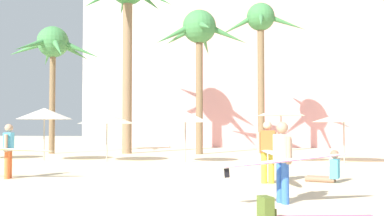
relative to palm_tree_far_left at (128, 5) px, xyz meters
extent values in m
cube|color=pink|center=(13.21, 12.02, 0.92)|extent=(23.81, 9.32, 19.00)
cube|color=#BCB7AD|center=(-1.06, 21.66, 4.60)|extent=(14.50, 11.83, 26.35)
cylinder|color=#896B4C|center=(-0.01, 0.00, -3.76)|extent=(0.55, 0.55, 9.63)
cone|color=#387A3D|center=(0.85, 1.46, 0.67)|extent=(1.66, 2.38, 1.19)
cone|color=#387A3D|center=(-0.67, 1.52, 0.57)|extent=(1.39, 2.44, 1.38)
cylinder|color=brown|center=(7.67, 1.18, -4.59)|extent=(0.39, 0.39, 7.98)
sphere|color=#428447|center=(7.67, 1.18, -0.60)|extent=(1.65, 1.65, 1.65)
cone|color=#428447|center=(9.17, 1.09, -1.03)|extent=(2.33, 0.51, 1.21)
cone|color=#428447|center=(7.70, 2.65, -1.11)|extent=(0.42, 2.28, 1.36)
cone|color=#428447|center=(6.26, 0.95, -1.18)|extent=(2.25, 0.72, 1.47)
cone|color=#428447|center=(7.61, -0.28, -1.12)|extent=(0.45, 2.27, 1.38)
cylinder|color=brown|center=(-4.26, -0.54, -5.37)|extent=(0.33, 0.33, 6.41)
sphere|color=#428447|center=(-4.26, -0.54, -2.17)|extent=(1.78, 1.78, 1.78)
cone|color=#428447|center=(-2.71, -0.30, -2.62)|extent=(2.42, 0.75, 1.27)
cone|color=#428447|center=(-3.52, 0.88, -2.52)|extent=(1.47, 2.34, 1.08)
cone|color=#428447|center=(-5.10, 0.75, -2.69)|extent=(1.62, 2.18, 1.40)
cone|color=#428447|center=(-5.86, -0.42, -2.52)|extent=(2.45, 0.56, 1.07)
cone|color=#428447|center=(-4.84, -2.00, -2.60)|extent=(1.26, 2.37, 1.22)
cone|color=#428447|center=(-3.43, -1.81, -2.74)|extent=(1.59, 2.16, 1.48)
cylinder|color=brown|center=(4.17, -0.17, -4.98)|extent=(0.39, 0.39, 7.18)
sphere|color=#428447|center=(4.17, -0.17, -1.39)|extent=(1.90, 1.90, 1.90)
cone|color=#428447|center=(5.75, -0.05, -1.89)|extent=(2.43, 0.61, 1.38)
cone|color=#428447|center=(4.37, 1.34, -2.00)|extent=(0.73, 2.36, 1.59)
cone|color=#428447|center=(2.87, 0.83, -1.74)|extent=(2.20, 1.84, 1.10)
cone|color=#428447|center=(2.79, -0.89, -1.97)|extent=(2.28, 1.45, 1.53)
cone|color=#428447|center=(4.60, -1.76, -1.73)|extent=(1.05, 2.49, 1.08)
cylinder|color=gray|center=(0.49, -5.62, -7.51)|extent=(0.06, 0.06, 2.14)
cone|color=beige|center=(0.49, -5.62, -6.67)|extent=(2.58, 2.58, 0.46)
cylinder|color=gray|center=(10.85, -5.33, -7.49)|extent=(0.06, 0.06, 2.16)
cone|color=beige|center=(10.85, -5.33, -6.62)|extent=(2.71, 2.71, 0.42)
cylinder|color=gray|center=(4.04, -5.81, -7.46)|extent=(0.06, 0.06, 2.22)
cone|color=white|center=(4.04, -5.81, -6.59)|extent=(2.10, 2.10, 0.48)
cylinder|color=gray|center=(8.16, -5.67, -7.37)|extent=(0.06, 0.06, 2.41)
cone|color=beige|center=(8.16, -5.67, -6.36)|extent=(2.03, 2.03, 0.39)
cylinder|color=gray|center=(-2.44, -5.60, -7.38)|extent=(0.06, 0.06, 2.40)
cone|color=beige|center=(-2.44, -5.60, -6.43)|extent=(2.48, 2.48, 0.51)
cube|color=#4C6025|center=(6.78, -17.56, -8.37)|extent=(0.29, 0.35, 0.42)
cube|color=#3D4D1D|center=(6.89, -17.51, -8.45)|extent=(0.14, 0.22, 0.18)
cylinder|color=blue|center=(7.20, -15.65, -8.15)|extent=(0.21, 0.21, 0.84)
cylinder|color=blue|center=(7.28, -15.83, -8.15)|extent=(0.21, 0.21, 0.84)
cube|color=beige|center=(7.24, -15.74, -7.45)|extent=(0.37, 0.46, 0.57)
sphere|color=tan|center=(7.24, -15.74, -7.02)|extent=(0.32, 0.32, 0.24)
cylinder|color=tan|center=(7.13, -15.51, -7.48)|extent=(0.13, 0.13, 0.55)
cylinder|color=tan|center=(7.34, -15.97, -7.48)|extent=(0.13, 0.13, 0.55)
ellipsoid|color=white|center=(7.24, -16.04, -7.68)|extent=(2.95, 1.16, 0.32)
ellipsoid|color=#B11A75|center=(7.24, -16.04, -7.68)|extent=(2.96, 1.18, 0.29)
cube|color=black|center=(6.11, -16.37, -7.90)|extent=(0.12, 0.05, 0.19)
cylinder|color=#936B51|center=(8.61, -12.14, -8.50)|extent=(0.80, 0.45, 0.16)
cylinder|color=#936B51|center=(8.69, -11.95, -8.50)|extent=(0.80, 0.45, 0.16)
cube|color=#4CB2DB|center=(9.02, -12.20, -8.19)|extent=(0.35, 0.45, 0.53)
sphere|color=#936B51|center=(9.02, -12.20, -7.78)|extent=(0.31, 0.31, 0.24)
cylinder|color=gold|center=(7.24, -12.54, -8.15)|extent=(0.16, 0.16, 0.86)
cylinder|color=gold|center=(7.04, -12.54, -8.15)|extent=(0.16, 0.16, 0.86)
cube|color=orange|center=(7.14, -12.54, -7.41)|extent=(0.40, 0.22, 0.60)
sphere|color=#D1A889|center=(7.14, -12.54, -6.97)|extent=(0.24, 0.24, 0.24)
cylinder|color=#D1A889|center=(7.39, -12.54, -7.45)|extent=(0.10, 0.10, 0.57)
cylinder|color=#D1A889|center=(6.89, -12.54, -7.45)|extent=(0.10, 0.10, 0.57)
ellipsoid|color=white|center=(7.14, -12.84, -7.68)|extent=(0.64, 2.92, 0.12)
ellipsoid|color=#336695|center=(7.14, -12.84, -7.68)|extent=(0.67, 2.93, 0.09)
cube|color=black|center=(7.01, -11.68, -7.77)|extent=(0.03, 0.11, 0.18)
cylinder|color=orange|center=(-0.61, -12.12, -8.16)|extent=(0.19, 0.19, 0.84)
cylinder|color=orange|center=(-0.57, -12.31, -8.16)|extent=(0.19, 0.19, 0.84)
cube|color=#4CB2DB|center=(-0.59, -12.21, -7.46)|extent=(0.29, 0.43, 0.55)
sphere|color=tan|center=(-0.59, -12.21, -7.05)|extent=(0.28, 0.28, 0.24)
cylinder|color=tan|center=(-0.63, -11.97, -7.50)|extent=(0.12, 0.12, 0.52)
cylinder|color=tan|center=(-0.54, -12.46, -7.50)|extent=(0.12, 0.12, 0.52)
ellipsoid|color=white|center=(-0.59, -12.51, -7.68)|extent=(2.99, 0.71, 0.21)
ellipsoid|color=#8F6B10|center=(-0.59, -12.51, -7.68)|extent=(3.00, 0.74, 0.17)
camera|label=1|loc=(6.33, -25.14, -6.98)|focal=41.90mm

